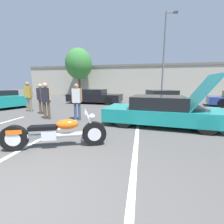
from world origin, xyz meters
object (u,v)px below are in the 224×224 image
at_px(light_pole, 165,53).
at_px(show_car_hood_open, 162,111).
at_px(parked_car_mid_left_row, 95,96).
at_px(spectator_midground, 28,94).
at_px(motorcycle, 56,133).
at_px(parked_car_mid_right_row, 163,99).
at_px(tree_background, 79,64).
at_px(spectator_near_motorcycle, 77,99).
at_px(spectator_far_lot, 46,98).
at_px(parked_car_left_row, 2,99).
at_px(spectator_by_show_car, 41,96).

height_order(light_pole, show_car_hood_open, light_pole).
distance_m(parked_car_mid_left_row, spectator_midground, 5.37).
height_order(motorcycle, parked_car_mid_right_row, parked_car_mid_right_row).
bearing_deg(motorcycle, tree_background, 89.98).
bearing_deg(spectator_midground, parked_car_mid_right_row, 23.86).
xyz_separation_m(light_pole, motorcycle, (-4.44, -14.19, -4.45)).
height_order(parked_car_mid_left_row, spectator_near_motorcycle, spectator_near_motorcycle).
relative_size(light_pole, parked_car_mid_right_row, 2.01).
relative_size(tree_background, parked_car_mid_right_row, 1.45).
relative_size(spectator_midground, spectator_far_lot, 1.03).
distance_m(light_pole, parked_car_mid_left_row, 9.14).
bearing_deg(parked_car_mid_left_row, show_car_hood_open, -49.03).
xyz_separation_m(parked_car_mid_left_row, spectator_near_motorcycle, (1.09, -6.10, 0.41)).
relative_size(light_pole, parked_car_mid_left_row, 1.91).
bearing_deg(spectator_near_motorcycle, show_car_hood_open, -2.12).
bearing_deg(spectator_near_motorcycle, spectator_far_lot, -175.49).
bearing_deg(spectator_near_motorcycle, light_pole, 65.30).
bearing_deg(light_pole, spectator_near_motorcycle, -114.70).
xyz_separation_m(tree_background, parked_car_mid_right_row, (10.15, -8.81, -3.77)).
bearing_deg(parked_car_left_row, spectator_midground, 1.78).
distance_m(parked_car_mid_left_row, spectator_far_lot, 6.24).
height_order(spectator_near_motorcycle, spectator_midground, spectator_midground).
bearing_deg(tree_background, show_car_hood_open, -55.89).
bearing_deg(parked_car_left_row, light_pole, 58.15).
height_order(tree_background, spectator_far_lot, tree_background).
bearing_deg(light_pole, tree_background, 166.53).
bearing_deg(motorcycle, spectator_near_motorcycle, 82.56).
height_order(light_pole, spectator_midground, light_pole).
relative_size(motorcycle, parked_car_mid_left_row, 0.54).
distance_m(light_pole, spectator_midground, 13.73).
relative_size(parked_car_mid_left_row, spectator_by_show_car, 2.81).
relative_size(parked_car_mid_left_row, spectator_far_lot, 2.72).
height_order(parked_car_mid_right_row, parked_car_mid_left_row, parked_car_mid_right_row).
bearing_deg(parked_car_mid_left_row, tree_background, 124.27).
distance_m(parked_car_mid_left_row, spectator_by_show_car, 5.38).
relative_size(show_car_hood_open, parked_car_mid_right_row, 1.06).
xyz_separation_m(spectator_by_show_car, spectator_far_lot, (1.01, -1.03, 0.03)).
bearing_deg(parked_car_left_row, parked_car_mid_left_row, 52.29).
relative_size(motorcycle, parked_car_left_row, 0.56).
relative_size(show_car_hood_open, spectator_near_motorcycle, 2.81).
height_order(light_pole, spectator_by_show_car, light_pole).
bearing_deg(spectator_near_motorcycle, parked_car_left_row, 158.42).
xyz_separation_m(light_pole, spectator_far_lot, (-6.64, -11.33, -3.82)).
bearing_deg(spectator_midground, parked_car_left_row, 157.95).
bearing_deg(spectator_near_motorcycle, spectator_by_show_car, 159.83).
distance_m(show_car_hood_open, parked_car_mid_right_row, 5.19).
relative_size(motorcycle, show_car_hood_open, 0.54).
relative_size(motorcycle, spectator_midground, 1.42).
xyz_separation_m(motorcycle, spectator_midground, (-4.41, 4.40, 0.66)).
distance_m(tree_background, spectator_far_lot, 14.95).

